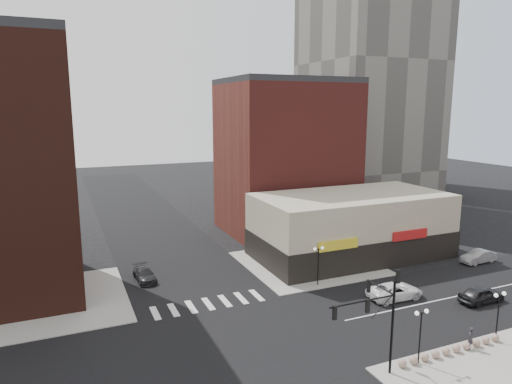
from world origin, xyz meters
TOP-DOWN VIEW (x-y plane):
  - ground at (0.00, 0.00)m, footprint 240.00×240.00m
  - road_ew at (0.00, 0.00)m, footprint 200.00×14.00m
  - road_ns at (0.00, 0.00)m, footprint 14.00×200.00m
  - sidewalk_nw at (-14.50, 14.50)m, footprint 15.00×15.00m
  - sidewalk_ne at (14.50, 14.50)m, footprint 15.00×15.00m
  - building_ne_midrise at (19.00, 29.50)m, footprint 18.00×15.00m
  - tower_far at (60.00, 56.00)m, footprint 18.00×18.00m
  - building_ne_row at (21.00, 15.00)m, footprint 24.20×12.20m
  - traffic_signal at (7.24, -7.83)m, footprint 5.59×3.09m
  - street_lamp_se_a at (11.00, -8.00)m, footprint 1.22×0.32m
  - street_lamp_se_b at (19.00, -8.00)m, footprint 1.22×0.32m
  - street_lamp_ne at (12.00, 8.00)m, footprint 1.22×0.32m
  - bollard_row at (14.22, -8.00)m, footprint 10.08×0.63m
  - white_suv at (17.28, 2.08)m, footprint 5.74×2.78m
  - dark_sedan_east at (24.38, -1.97)m, footprint 4.78×1.92m
  - silver_sedan at (33.74, 6.50)m, footprint 4.76×1.79m
  - dark_sedan_north at (-4.64, 16.82)m, footprint 2.16×4.76m
  - pedestrian at (16.14, -8.00)m, footprint 0.77×0.71m

SIDE VIEW (x-z plane):
  - ground at x=0.00m, z-range 0.00..0.00m
  - road_ew at x=0.00m, z-range 0.00..0.02m
  - road_ns at x=0.00m, z-range 0.00..0.02m
  - sidewalk_nw at x=-14.50m, z-range 0.00..0.12m
  - sidewalk_ne at x=14.50m, z-range 0.00..0.12m
  - bollard_row at x=14.22m, z-range 0.12..0.75m
  - dark_sedan_north at x=-4.64m, z-range 0.00..1.35m
  - silver_sedan at x=33.74m, z-range 0.00..1.55m
  - white_suv at x=17.28m, z-range 0.00..1.57m
  - dark_sedan_east at x=24.38m, z-range 0.00..1.63m
  - pedestrian at x=16.14m, z-range 0.12..1.89m
  - street_lamp_se_a at x=11.00m, z-range 1.21..5.37m
  - street_lamp_se_b at x=19.00m, z-range 1.21..5.37m
  - street_lamp_ne at x=12.00m, z-range 1.21..5.37m
  - building_ne_row at x=21.00m, z-range -0.70..7.30m
  - traffic_signal at x=7.24m, z-range 1.07..8.85m
  - building_ne_midrise at x=19.00m, z-range 0.00..22.00m
  - tower_far at x=60.00m, z-range 0.00..82.00m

